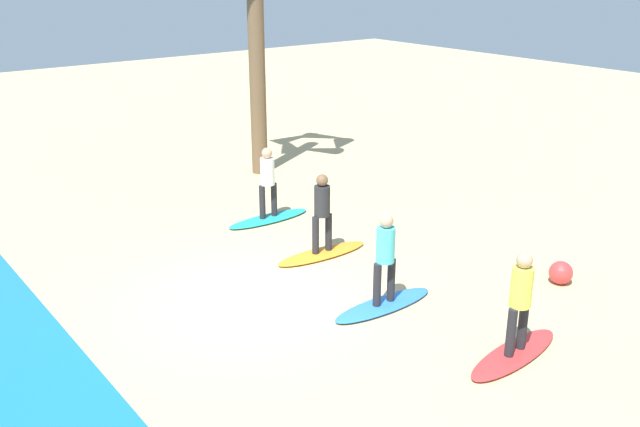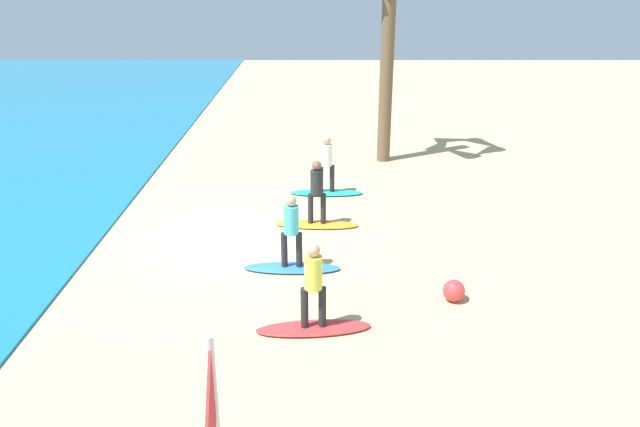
{
  "view_description": "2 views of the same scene",
  "coord_description": "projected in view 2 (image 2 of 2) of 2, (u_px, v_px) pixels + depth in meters",
  "views": [
    {
      "loc": [
        -9.46,
        5.81,
        5.73
      ],
      "look_at": [
        0.35,
        -1.81,
        1.13
      ],
      "focal_mm": 39.04,
      "sensor_mm": 36.0,
      "label": 1
    },
    {
      "loc": [
        -13.62,
        -2.27,
        6.18
      ],
      "look_at": [
        -1.14,
        -2.29,
        1.12
      ],
      "focal_mm": 34.63,
      "sensor_mm": 36.0,
      "label": 2
    }
  ],
  "objects": [
    {
      "name": "surfboard_orange",
      "position": [
        317.0,
        224.0,
        15.65
      ],
      "size": [
        0.67,
        2.13,
        0.09
      ],
      "primitive_type": "ellipsoid",
      "rotation": [
        0.0,
        0.0,
        1.52
      ],
      "color": "orange",
      "rests_on": "ground"
    },
    {
      "name": "surfboard_blue",
      "position": [
        292.0,
        268.0,
        13.42
      ],
      "size": [
        0.61,
        2.11,
        0.09
      ],
      "primitive_type": "ellipsoid",
      "rotation": [
        0.0,
        0.0,
        1.55
      ],
      "color": "blue",
      "rests_on": "ground"
    },
    {
      "name": "surfer_red",
      "position": [
        313.0,
        280.0,
        10.82
      ],
      "size": [
        0.32,
        0.46,
        1.64
      ],
      "color": "#232328",
      "rests_on": "surfboard_red"
    },
    {
      "name": "surfer_blue",
      "position": [
        291.0,
        226.0,
        13.04
      ],
      "size": [
        0.32,
        0.46,
        1.64
      ],
      "color": "#232328",
      "rests_on": "surfboard_blue"
    },
    {
      "name": "ground_plane",
      "position": [
        226.0,
        239.0,
        14.94
      ],
      "size": [
        60.0,
        60.0,
        0.0
      ],
      "primitive_type": "plane",
      "color": "tan"
    },
    {
      "name": "beach_ball",
      "position": [
        454.0,
        291.0,
        12.12
      ],
      "size": [
        0.44,
        0.44,
        0.44
      ],
      "primitive_type": "sphere",
      "color": "#E53838",
      "rests_on": "ground"
    },
    {
      "name": "surfer_teal",
      "position": [
        327.0,
        160.0,
        17.46
      ],
      "size": [
        0.32,
        0.46,
        1.64
      ],
      "color": "#232328",
      "rests_on": "surfboard_teal"
    },
    {
      "name": "surfer_orange",
      "position": [
        317.0,
        188.0,
        15.28
      ],
      "size": [
        0.32,
        0.46,
        1.64
      ],
      "color": "#232328",
      "rests_on": "surfboard_orange"
    },
    {
      "name": "surfboard_red",
      "position": [
        314.0,
        328.0,
        11.19
      ],
      "size": [
        0.75,
        2.14,
        0.09
      ],
      "primitive_type": "ellipsoid",
      "rotation": [
        0.0,
        0.0,
        1.66
      ],
      "color": "red",
      "rests_on": "ground"
    },
    {
      "name": "surfboard_teal",
      "position": [
        326.0,
        193.0,
        17.83
      ],
      "size": [
        0.58,
        2.11,
        0.09
      ],
      "primitive_type": "ellipsoid",
      "rotation": [
        0.0,
        0.0,
        1.56
      ],
      "color": "teal",
      "rests_on": "ground"
    }
  ]
}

